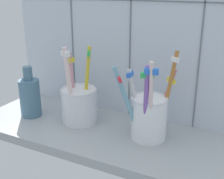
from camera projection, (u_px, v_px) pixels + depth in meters
counter_slab at (108, 136)px, 66.72cm from camera, size 64.00×22.00×2.00cm
tile_wall_back at (132, 31)px, 69.47cm from camera, size 64.00×2.20×45.00cm
toothbrush_cup_left at (79, 103)px, 69.90cm from camera, size 8.33×9.23×18.64cm
toothbrush_cup_right at (149, 115)px, 62.20cm from camera, size 11.34×10.41×18.63cm
ceramic_vase at (30, 96)px, 73.03cm from camera, size 4.96×4.96×12.50cm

